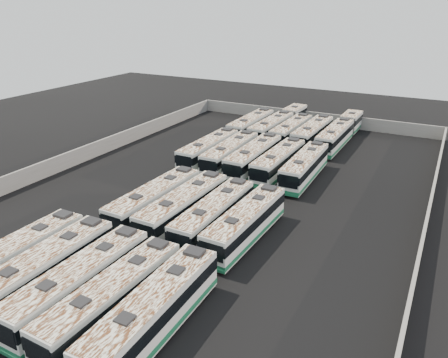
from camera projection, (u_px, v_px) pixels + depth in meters
ground at (218, 195)px, 51.30m from camera, size 140.00×140.00×0.00m
perimeter_wall at (218, 186)px, 50.88m from camera, size 45.20×73.20×2.20m
bus_front_far_left at (15, 259)px, 35.20m from camera, size 2.72×12.79×3.61m
bus_front_left at (44, 270)px, 33.62m from camera, size 3.04×13.17×3.70m
bus_front_center at (80, 283)px, 32.18m from camera, size 2.78×12.97×3.65m
bus_front_right at (113, 298)px, 30.60m from camera, size 2.96×12.78×3.59m
bus_front_far_right at (154, 312)px, 29.14m from camera, size 3.04×13.11×3.68m
bus_midfront_left at (155, 201)px, 45.33m from camera, size 3.06×13.14×3.69m
bus_midfront_center at (184, 207)px, 43.92m from camera, size 3.00×13.15×3.70m
bus_midfront_right at (214, 215)px, 42.39m from camera, size 2.77×12.75×3.59m
bus_midfront_far_right at (246, 223)px, 40.87m from camera, size 3.00×12.75×3.58m
bus_midback_far_left at (209, 150)px, 60.77m from camera, size 2.81×12.89×3.63m
bus_midback_left at (230, 154)px, 59.26m from camera, size 3.02×12.99×3.65m
bus_midback_center at (254, 157)px, 57.81m from camera, size 2.87×13.14×3.70m
bus_midback_right at (278, 162)px, 56.45m from camera, size 2.86×12.65×3.56m
bus_midback_far_right at (305, 167)px, 54.73m from camera, size 2.92×12.69×3.56m
bus_back_far_left at (251, 126)px, 72.50m from camera, size 2.79×12.99×3.66m
bus_back_left at (279, 124)px, 73.76m from camera, size 3.21×19.87×3.59m
bus_back_center at (291, 131)px, 69.56m from camera, size 2.88×12.65×3.55m
bus_back_right at (312, 134)px, 68.12m from camera, size 2.95×13.04×3.66m
bus_back_far_right at (340, 132)px, 69.37m from camera, size 2.84×19.70×3.57m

